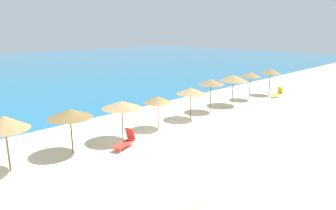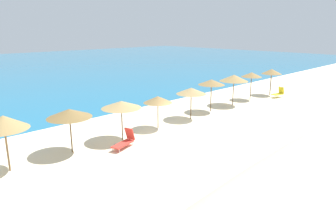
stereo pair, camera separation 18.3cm
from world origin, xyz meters
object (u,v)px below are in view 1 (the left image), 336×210
(beach_umbrella_10, at_px, (271,71))
(lounge_chair_0, at_px, (126,141))
(beach_umbrella_9, at_px, (251,75))
(beach_umbrella_5, at_px, (158,100))
(beach_umbrella_8, at_px, (233,78))
(beach_umbrella_7, at_px, (211,82))
(beach_umbrella_2, at_px, (4,123))
(beach_umbrella_4, at_px, (122,105))
(beach_umbrella_6, at_px, (191,91))
(beach_umbrella_3, at_px, (70,114))
(lounge_chair_1, at_px, (278,93))

(beach_umbrella_10, xyz_separation_m, lounge_chair_0, (-20.38, -1.24, -2.15))
(beach_umbrella_9, height_order, beach_umbrella_10, beach_umbrella_10)
(beach_umbrella_5, xyz_separation_m, beach_umbrella_8, (9.72, 0.18, 0.45))
(beach_umbrella_7, height_order, lounge_chair_0, beach_umbrella_7)
(beach_umbrella_2, height_order, beach_umbrella_5, beach_umbrella_2)
(beach_umbrella_7, relative_size, lounge_chair_0, 1.57)
(beach_umbrella_8, bearing_deg, beach_umbrella_2, 179.91)
(beach_umbrella_9, xyz_separation_m, lounge_chair_0, (-16.88, -1.58, -2.13))
(lounge_chair_0, bearing_deg, beach_umbrella_4, -46.78)
(beach_umbrella_4, height_order, beach_umbrella_9, beach_umbrella_9)
(beach_umbrella_7, bearing_deg, beach_umbrella_10, -1.73)
(beach_umbrella_6, distance_m, beach_umbrella_7, 2.96)
(beach_umbrella_3, xyz_separation_m, lounge_chair_0, (2.64, -1.55, -1.93))
(beach_umbrella_6, bearing_deg, beach_umbrella_10, -0.06)
(lounge_chair_0, bearing_deg, beach_umbrella_5, -88.56)
(beach_umbrella_8, distance_m, lounge_chair_0, 13.87)
(beach_umbrella_6, bearing_deg, lounge_chair_0, -170.36)
(beach_umbrella_2, distance_m, beach_umbrella_6, 13.44)
(beach_umbrella_6, distance_m, lounge_chair_1, 12.66)
(beach_umbrella_5, bearing_deg, beach_umbrella_8, 1.05)
(beach_umbrella_5, height_order, lounge_chair_1, beach_umbrella_5)
(beach_umbrella_2, distance_m, lounge_chair_1, 26.03)
(beach_umbrella_9, xyz_separation_m, lounge_chair_1, (2.99, -1.56, -2.06))
(beach_umbrella_4, height_order, beach_umbrella_6, beach_umbrella_4)
(beach_umbrella_6, distance_m, beach_umbrella_9, 9.49)
(beach_umbrella_2, bearing_deg, beach_umbrella_10, -0.61)
(beach_umbrella_4, distance_m, beach_umbrella_6, 6.73)
(lounge_chair_0, relative_size, lounge_chair_1, 1.25)
(beach_umbrella_3, xyz_separation_m, beach_umbrella_4, (3.30, -0.39, 0.00))
(beach_umbrella_2, distance_m, beach_umbrella_3, 3.41)
(beach_umbrella_8, bearing_deg, beach_umbrella_4, -178.54)
(beach_umbrella_9, bearing_deg, beach_umbrella_8, -178.54)
(beach_umbrella_3, relative_size, beach_umbrella_5, 1.10)
(beach_umbrella_6, xyz_separation_m, beach_umbrella_8, (6.23, 0.24, 0.31))
(beach_umbrella_7, bearing_deg, beach_umbrella_9, 0.26)
(beach_umbrella_5, relative_size, beach_umbrella_10, 0.83)
(beach_umbrella_7, xyz_separation_m, beach_umbrella_8, (3.30, -0.05, 0.01))
(beach_umbrella_10, relative_size, lounge_chair_0, 1.59)
(beach_umbrella_5, distance_m, beach_umbrella_8, 9.73)
(beach_umbrella_8, height_order, beach_umbrella_10, beach_umbrella_8)
(beach_umbrella_9, relative_size, lounge_chair_1, 1.95)
(beach_umbrella_3, relative_size, lounge_chair_1, 1.82)
(beach_umbrella_4, bearing_deg, beach_umbrella_2, 176.93)
(lounge_chair_0, bearing_deg, beach_umbrella_7, -98.65)
(beach_umbrella_6, height_order, beach_umbrella_10, beach_umbrella_10)
(beach_umbrella_3, height_order, lounge_chair_0, beach_umbrella_3)
(beach_umbrella_7, relative_size, beach_umbrella_9, 1.01)
(beach_umbrella_4, relative_size, beach_umbrella_7, 0.92)
(beach_umbrella_4, relative_size, lounge_chair_0, 1.44)
(beach_umbrella_3, height_order, beach_umbrella_7, beach_umbrella_7)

